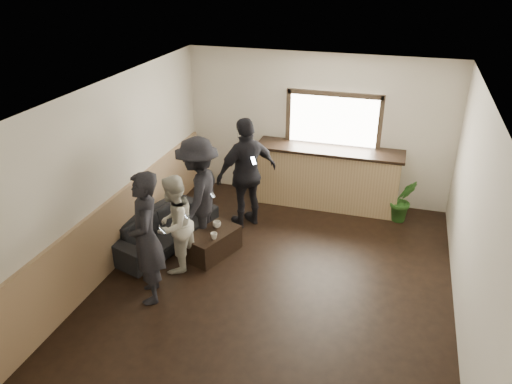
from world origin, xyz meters
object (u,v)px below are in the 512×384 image
(sofa, at_px, (164,229))
(person_d, at_px, (247,173))
(cup_a, at_px, (217,224))
(person_b, at_px, (174,224))
(person_a, at_px, (146,238))
(person_c, at_px, (199,194))
(coffee_table, at_px, (213,243))
(bar_counter, at_px, (328,173))
(potted_plant, at_px, (403,200))
(cup_b, at_px, (214,236))

(sofa, distance_m, person_d, 1.67)
(sofa, bearing_deg, cup_a, -65.79)
(sofa, relative_size, person_b, 1.28)
(person_a, relative_size, person_c, 1.01)
(coffee_table, relative_size, person_d, 0.46)
(sofa, bearing_deg, bar_counter, -29.39)
(potted_plant, height_order, person_c, person_c)
(coffee_table, relative_size, cup_b, 8.38)
(cup_b, relative_size, person_c, 0.06)
(person_a, relative_size, person_b, 1.24)
(bar_counter, relative_size, person_b, 1.77)
(person_a, bearing_deg, sofa, 170.05)
(sofa, distance_m, person_c, 0.89)
(coffee_table, distance_m, potted_plant, 3.49)
(bar_counter, xyz_separation_m, person_d, (-1.22, -1.16, 0.34))
(potted_plant, height_order, person_d, person_d)
(person_c, distance_m, person_d, 1.04)
(coffee_table, xyz_separation_m, person_d, (0.23, 1.10, 0.78))
(cup_a, xyz_separation_m, cup_b, (0.08, -0.34, -0.00))
(bar_counter, height_order, coffee_table, bar_counter)
(sofa, relative_size, coffee_table, 2.19)
(bar_counter, bearing_deg, person_b, -123.21)
(cup_b, distance_m, person_d, 1.39)
(coffee_table, relative_size, cup_a, 6.78)
(bar_counter, xyz_separation_m, coffee_table, (-1.44, -2.26, -0.44))
(sofa, height_order, person_a, person_a)
(coffee_table, bearing_deg, person_a, -108.64)
(sofa, xyz_separation_m, coffee_table, (0.88, -0.06, -0.09))
(cup_b, distance_m, person_c, 0.72)
(bar_counter, relative_size, potted_plant, 3.34)
(bar_counter, bearing_deg, person_d, -136.26)
(cup_b, height_order, person_b, person_b)
(cup_a, bearing_deg, coffee_table, -94.66)
(coffee_table, bearing_deg, cup_a, 85.34)
(coffee_table, bearing_deg, person_c, 145.44)
(potted_plant, bearing_deg, person_b, -141.77)
(person_c, bearing_deg, person_b, -12.59)
(person_b, bearing_deg, cup_b, 131.77)
(potted_plant, distance_m, person_c, 3.65)
(bar_counter, relative_size, sofa, 1.38)
(bar_counter, bearing_deg, cup_a, -124.31)
(sofa, distance_m, coffee_table, 0.88)
(cup_b, xyz_separation_m, person_b, (-0.48, -0.36, 0.32))
(coffee_table, bearing_deg, cup_b, -60.54)
(bar_counter, bearing_deg, sofa, -136.44)
(cup_b, height_order, person_c, person_c)
(cup_a, xyz_separation_m, person_a, (-0.44, -1.44, 0.50))
(cup_b, relative_size, potted_plant, 0.13)
(person_a, xyz_separation_m, person_d, (0.65, 2.37, 0.03))
(bar_counter, distance_m, sofa, 3.22)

